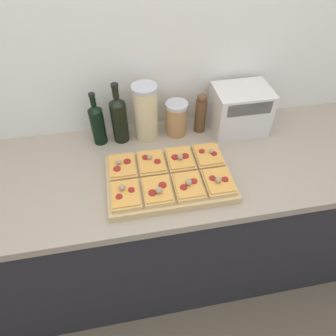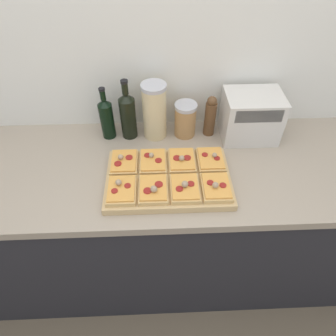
{
  "view_description": "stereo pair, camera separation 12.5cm",
  "coord_description": "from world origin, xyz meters",
  "px_view_note": "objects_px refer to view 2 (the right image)",
  "views": [
    {
      "loc": [
        -0.12,
        -0.62,
        1.89
      ],
      "look_at": [
        0.05,
        0.25,
        0.99
      ],
      "focal_mm": 32.0,
      "sensor_mm": 36.0,
      "label": 1
    },
    {
      "loc": [
        0.01,
        -0.63,
        1.89
      ],
      "look_at": [
        0.05,
        0.25,
        0.99
      ],
      "focal_mm": 32.0,
      "sensor_mm": 36.0,
      "label": 2
    }
  ],
  "objects_px": {
    "grain_jar_tall": "(154,111)",
    "toaster_oven": "(251,116)",
    "pepper_mill": "(210,116)",
    "grain_jar_short": "(185,120)",
    "olive_oil_bottle": "(107,118)",
    "cutting_board": "(168,179)",
    "wine_bottle": "(128,115)"
  },
  "relations": [
    {
      "from": "grain_jar_short",
      "to": "grain_jar_tall",
      "type": "bearing_deg",
      "value": 180.0
    },
    {
      "from": "pepper_mill",
      "to": "toaster_oven",
      "type": "xyz_separation_m",
      "value": [
        0.19,
        -0.02,
        0.01
      ]
    },
    {
      "from": "wine_bottle",
      "to": "grain_jar_short",
      "type": "height_order",
      "value": "wine_bottle"
    },
    {
      "from": "olive_oil_bottle",
      "to": "grain_jar_tall",
      "type": "height_order",
      "value": "grain_jar_tall"
    },
    {
      "from": "cutting_board",
      "to": "olive_oil_bottle",
      "type": "bearing_deg",
      "value": 131.03
    },
    {
      "from": "wine_bottle",
      "to": "grain_jar_short",
      "type": "distance_m",
      "value": 0.28
    },
    {
      "from": "olive_oil_bottle",
      "to": "pepper_mill",
      "type": "height_order",
      "value": "olive_oil_bottle"
    },
    {
      "from": "cutting_board",
      "to": "pepper_mill",
      "type": "relative_size",
      "value": 2.48
    },
    {
      "from": "wine_bottle",
      "to": "toaster_oven",
      "type": "height_order",
      "value": "wine_bottle"
    },
    {
      "from": "wine_bottle",
      "to": "grain_jar_short",
      "type": "xyz_separation_m",
      "value": [
        0.27,
        -0.0,
        -0.04
      ]
    },
    {
      "from": "grain_jar_tall",
      "to": "grain_jar_short",
      "type": "distance_m",
      "value": 0.16
    },
    {
      "from": "cutting_board",
      "to": "toaster_oven",
      "type": "bearing_deg",
      "value": 36.35
    },
    {
      "from": "olive_oil_bottle",
      "to": "grain_jar_tall",
      "type": "relative_size",
      "value": 0.95
    },
    {
      "from": "wine_bottle",
      "to": "toaster_oven",
      "type": "bearing_deg",
      "value": -2.26
    },
    {
      "from": "grain_jar_tall",
      "to": "pepper_mill",
      "type": "height_order",
      "value": "grain_jar_tall"
    },
    {
      "from": "grain_jar_short",
      "to": "toaster_oven",
      "type": "relative_size",
      "value": 0.6
    },
    {
      "from": "cutting_board",
      "to": "wine_bottle",
      "type": "relative_size",
      "value": 1.73
    },
    {
      "from": "olive_oil_bottle",
      "to": "grain_jar_short",
      "type": "distance_m",
      "value": 0.38
    },
    {
      "from": "grain_jar_tall",
      "to": "grain_jar_short",
      "type": "height_order",
      "value": "grain_jar_tall"
    },
    {
      "from": "cutting_board",
      "to": "toaster_oven",
      "type": "height_order",
      "value": "toaster_oven"
    },
    {
      "from": "olive_oil_bottle",
      "to": "cutting_board",
      "type": "bearing_deg",
      "value": -48.97
    },
    {
      "from": "cutting_board",
      "to": "toaster_oven",
      "type": "relative_size",
      "value": 1.82
    },
    {
      "from": "grain_jar_short",
      "to": "olive_oil_bottle",
      "type": "bearing_deg",
      "value": 180.0
    },
    {
      "from": "grain_jar_tall",
      "to": "toaster_oven",
      "type": "height_order",
      "value": "grain_jar_tall"
    },
    {
      "from": "grain_jar_tall",
      "to": "toaster_oven",
      "type": "xyz_separation_m",
      "value": [
        0.46,
        -0.02,
        -0.03
      ]
    },
    {
      "from": "cutting_board",
      "to": "olive_oil_bottle",
      "type": "xyz_separation_m",
      "value": [
        -0.28,
        0.32,
        0.09
      ]
    },
    {
      "from": "wine_bottle",
      "to": "grain_jar_tall",
      "type": "relative_size",
      "value": 1.08
    },
    {
      "from": "cutting_board",
      "to": "olive_oil_bottle",
      "type": "height_order",
      "value": "olive_oil_bottle"
    },
    {
      "from": "pepper_mill",
      "to": "grain_jar_short",
      "type": "bearing_deg",
      "value": -180.0
    },
    {
      "from": "grain_jar_short",
      "to": "cutting_board",
      "type": "bearing_deg",
      "value": -106.56
    },
    {
      "from": "pepper_mill",
      "to": "toaster_oven",
      "type": "relative_size",
      "value": 0.73
    },
    {
      "from": "cutting_board",
      "to": "pepper_mill",
      "type": "height_order",
      "value": "pepper_mill"
    }
  ]
}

